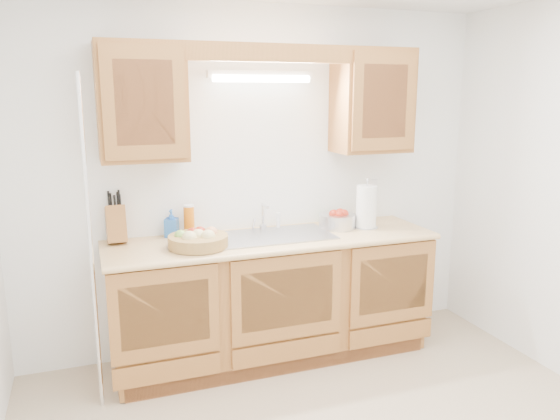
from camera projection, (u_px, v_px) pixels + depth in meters
name	position (u px, v px, depth m)	size (l,w,h in m)	color
room	(353.00, 227.00, 2.64)	(3.52, 3.50, 2.50)	tan
base_cabinets	(272.00, 299.00, 3.91)	(2.20, 0.60, 0.86)	#A46430
countertop	(273.00, 240.00, 3.80)	(2.30, 0.63, 0.04)	#E2B676
upper_cabinet_left	(141.00, 102.00, 3.47)	(0.55, 0.33, 0.75)	#A46430
upper_cabinet_right	(372.00, 101.00, 4.02)	(0.55, 0.33, 0.75)	#A46430
valance	(272.00, 53.00, 3.54)	(2.20, 0.05, 0.12)	#A46430
fluorescent_fixture	(261.00, 76.00, 3.78)	(0.76, 0.08, 0.08)	white
sink	(272.00, 246.00, 3.83)	(0.84, 0.46, 0.36)	#9E9EA3
wire_shelf_pole	(91.00, 249.00, 3.15)	(0.03, 0.03, 2.00)	silver
outlet_plate	(373.00, 187.00, 4.35)	(0.08, 0.01, 0.12)	white
fruit_basket	(198.00, 239.00, 3.54)	(0.40, 0.40, 0.12)	#AD8646
knife_block	(116.00, 224.00, 3.64)	(0.13, 0.21, 0.36)	#A46430
orange_canister	(189.00, 221.00, 3.80)	(0.10, 0.10, 0.22)	orange
soap_bottle	(172.00, 223.00, 3.79)	(0.09, 0.09, 0.19)	blue
sponge	(328.00, 222.00, 4.21)	(0.12, 0.08, 0.02)	#CC333F
paper_towel	(366.00, 207.00, 4.01)	(0.18, 0.18, 0.38)	silver
apple_bowl	(338.00, 220.00, 4.05)	(0.32, 0.32, 0.14)	silver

